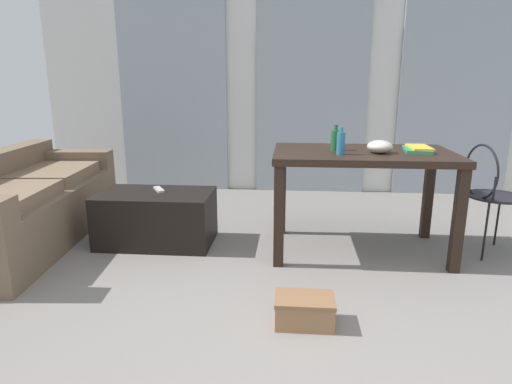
{
  "coord_description": "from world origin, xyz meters",
  "views": [
    {
      "loc": [
        -0.2,
        -1.76,
        1.27
      ],
      "look_at": [
        -0.48,
        1.54,
        0.42
      ],
      "focal_mm": 30.58,
      "sensor_mm": 36.0,
      "label": 1
    }
  ],
  "objects_px": {
    "craft_table": "(362,166)",
    "bowl": "(380,147)",
    "bottle_far": "(335,140)",
    "tv_remote_primary": "(159,189)",
    "couch": "(22,206)",
    "coffee_table": "(156,218)",
    "bottle_near": "(341,143)",
    "wire_chair": "(488,187)",
    "book_stack": "(418,149)",
    "shoebox": "(304,310)"
  },
  "relations": [
    {
      "from": "craft_table",
      "to": "bowl",
      "type": "distance_m",
      "value": 0.2
    },
    {
      "from": "bottle_far",
      "to": "tv_remote_primary",
      "type": "bearing_deg",
      "value": 177.31
    },
    {
      "from": "couch",
      "to": "coffee_table",
      "type": "xyz_separation_m",
      "value": [
        1.08,
        0.06,
        -0.09
      ]
    },
    {
      "from": "bottle_near",
      "to": "bowl",
      "type": "height_order",
      "value": "bottle_near"
    },
    {
      "from": "couch",
      "to": "wire_chair",
      "type": "relative_size",
      "value": 2.45
    },
    {
      "from": "bottle_far",
      "to": "book_stack",
      "type": "relative_size",
      "value": 0.59
    },
    {
      "from": "couch",
      "to": "shoebox",
      "type": "bearing_deg",
      "value": -25.44
    },
    {
      "from": "coffee_table",
      "to": "shoebox",
      "type": "height_order",
      "value": "coffee_table"
    },
    {
      "from": "wire_chair",
      "to": "book_stack",
      "type": "xyz_separation_m",
      "value": [
        -0.53,
        0.0,
        0.28
      ]
    },
    {
      "from": "couch",
      "to": "shoebox",
      "type": "xyz_separation_m",
      "value": [
        2.23,
        -1.06,
        -0.22
      ]
    },
    {
      "from": "coffee_table",
      "to": "wire_chair",
      "type": "relative_size",
      "value": 1.07
    },
    {
      "from": "craft_table",
      "to": "bowl",
      "type": "relative_size",
      "value": 7.26
    },
    {
      "from": "couch",
      "to": "bottle_near",
      "type": "xyz_separation_m",
      "value": [
        2.49,
        -0.13,
        0.56
      ]
    },
    {
      "from": "book_stack",
      "to": "tv_remote_primary",
      "type": "bearing_deg",
      "value": 177.83
    },
    {
      "from": "bottle_far",
      "to": "bowl",
      "type": "xyz_separation_m",
      "value": [
        0.3,
        -0.11,
        -0.03
      ]
    },
    {
      "from": "book_stack",
      "to": "tv_remote_primary",
      "type": "height_order",
      "value": "book_stack"
    },
    {
      "from": "craft_table",
      "to": "shoebox",
      "type": "bearing_deg",
      "value": -111.62
    },
    {
      "from": "book_stack",
      "to": "shoebox",
      "type": "bearing_deg",
      "value": -126.58
    },
    {
      "from": "shoebox",
      "to": "coffee_table",
      "type": "bearing_deg",
      "value": 135.79
    },
    {
      "from": "couch",
      "to": "book_stack",
      "type": "height_order",
      "value": "book_stack"
    },
    {
      "from": "wire_chair",
      "to": "book_stack",
      "type": "bearing_deg",
      "value": 179.99
    },
    {
      "from": "bottle_far",
      "to": "book_stack",
      "type": "height_order",
      "value": "bottle_far"
    },
    {
      "from": "bottle_near",
      "to": "bottle_far",
      "type": "xyz_separation_m",
      "value": [
        -0.02,
        0.19,
        -0.01
      ]
    },
    {
      "from": "craft_table",
      "to": "bottle_near",
      "type": "xyz_separation_m",
      "value": [
        -0.18,
        -0.16,
        0.19
      ]
    },
    {
      "from": "couch",
      "to": "bowl",
      "type": "height_order",
      "value": "bowl"
    },
    {
      "from": "coffee_table",
      "to": "bowl",
      "type": "height_order",
      "value": "bowl"
    },
    {
      "from": "bowl",
      "to": "tv_remote_primary",
      "type": "height_order",
      "value": "bowl"
    },
    {
      "from": "craft_table",
      "to": "bowl",
      "type": "bearing_deg",
      "value": -36.48
    },
    {
      "from": "bottle_far",
      "to": "tv_remote_primary",
      "type": "distance_m",
      "value": 1.44
    },
    {
      "from": "wire_chair",
      "to": "book_stack",
      "type": "distance_m",
      "value": 0.6
    },
    {
      "from": "wire_chair",
      "to": "couch",
      "type": "bearing_deg",
      "value": -179.15
    },
    {
      "from": "tv_remote_primary",
      "to": "couch",
      "type": "bearing_deg",
      "value": 155.87
    },
    {
      "from": "coffee_table",
      "to": "shoebox",
      "type": "bearing_deg",
      "value": -44.21
    },
    {
      "from": "coffee_table",
      "to": "bottle_far",
      "type": "height_order",
      "value": "bottle_far"
    },
    {
      "from": "bottle_far",
      "to": "shoebox",
      "type": "height_order",
      "value": "bottle_far"
    },
    {
      "from": "tv_remote_primary",
      "to": "craft_table",
      "type": "bearing_deg",
      "value": -34.26
    },
    {
      "from": "coffee_table",
      "to": "book_stack",
      "type": "height_order",
      "value": "book_stack"
    },
    {
      "from": "coffee_table",
      "to": "book_stack",
      "type": "relative_size",
      "value": 2.82
    },
    {
      "from": "craft_table",
      "to": "bottle_near",
      "type": "height_order",
      "value": "bottle_near"
    },
    {
      "from": "wire_chair",
      "to": "bottle_far",
      "type": "distance_m",
      "value": 1.17
    },
    {
      "from": "couch",
      "to": "book_stack",
      "type": "relative_size",
      "value": 6.46
    },
    {
      "from": "bowl",
      "to": "shoebox",
      "type": "distance_m",
      "value": 1.37
    },
    {
      "from": "wire_chair",
      "to": "shoebox",
      "type": "bearing_deg",
      "value": -140.59
    },
    {
      "from": "wire_chair",
      "to": "bottle_far",
      "type": "xyz_separation_m",
      "value": [
        -1.13,
        0.01,
        0.33
      ]
    },
    {
      "from": "couch",
      "to": "tv_remote_primary",
      "type": "height_order",
      "value": "couch"
    },
    {
      "from": "craft_table",
      "to": "book_stack",
      "type": "xyz_separation_m",
      "value": [
        0.39,
        0.02,
        0.13
      ]
    },
    {
      "from": "wire_chair",
      "to": "bottle_far",
      "type": "relative_size",
      "value": 4.47
    },
    {
      "from": "coffee_table",
      "to": "book_stack",
      "type": "distance_m",
      "value": 2.07
    },
    {
      "from": "craft_table",
      "to": "wire_chair",
      "type": "relative_size",
      "value": 1.56
    },
    {
      "from": "craft_table",
      "to": "bowl",
      "type": "xyz_separation_m",
      "value": [
        0.1,
        -0.08,
        0.15
      ]
    }
  ]
}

